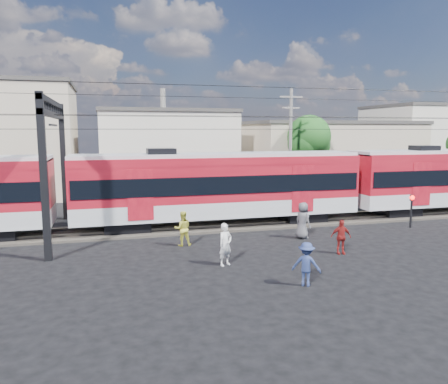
{
  "coord_description": "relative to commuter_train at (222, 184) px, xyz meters",
  "views": [
    {
      "loc": [
        -7.53,
        -15.64,
        5.46
      ],
      "look_at": [
        -1.92,
        5.0,
        2.41
      ],
      "focal_mm": 35.0,
      "sensor_mm": 36.0,
      "label": 1
    }
  ],
  "objects": [
    {
      "name": "catenary",
      "position": [
        -7.45,
        -0.0,
        2.73
      ],
      "size": [
        70.0,
        9.3,
        7.52
      ],
      "color": "black",
      "rests_on": "ground"
    },
    {
      "name": "pedestrian_c",
      "position": [
        0.35,
        -10.11,
        -1.62
      ],
      "size": [
        1.17,
        1.05,
        1.57
      ],
      "primitive_type": "imported",
      "rotation": [
        0.0,
        0.0,
        2.56
      ],
      "color": "navy",
      "rests_on": "ground"
    },
    {
      "name": "building_east",
      "position": [
        29.2,
        20.0,
        1.75
      ],
      "size": [
        10.2,
        10.2,
        8.3
      ],
      "color": "beige",
      "rests_on": "ground"
    },
    {
      "name": "building_midwest",
      "position": [
        -0.8,
        19.0,
        1.25
      ],
      "size": [
        12.24,
        12.24,
        7.3
      ],
      "color": "beige",
      "rests_on": "ground"
    },
    {
      "name": "rail_near",
      "position": [
        1.2,
        -0.75,
        -2.22
      ],
      "size": [
        70.0,
        0.12,
        0.12
      ],
      "primitive_type": "cube",
      "color": "#59544C",
      "rests_on": "track_bed"
    },
    {
      "name": "building_mideast",
      "position": [
        15.2,
        16.0,
        0.75
      ],
      "size": [
        16.32,
        10.2,
        6.3
      ],
      "color": "tan",
      "rests_on": "ground"
    },
    {
      "name": "ground",
      "position": [
        1.2,
        -8.0,
        -2.4
      ],
      "size": [
        120.0,
        120.0,
        0.0
      ],
      "primitive_type": "plane",
      "color": "black",
      "rests_on": "ground"
    },
    {
      "name": "tree_near",
      "position": [
        10.39,
        10.09,
        2.26
      ],
      "size": [
        3.82,
        3.64,
        6.72
      ],
      "color": "#382619",
      "rests_on": "ground"
    },
    {
      "name": "pedestrian_a",
      "position": [
        -1.77,
        -7.08,
        -1.54
      ],
      "size": [
        0.75,
        0.65,
        1.73
      ],
      "primitive_type": "imported",
      "rotation": [
        0.0,
        0.0,
        0.45
      ],
      "color": "silver",
      "rests_on": "ground"
    },
    {
      "name": "pedestrian_d",
      "position": [
        3.6,
        -6.84,
        -1.63
      ],
      "size": [
        0.96,
        0.55,
        1.55
      ],
      "primitive_type": "imported",
      "rotation": [
        0.0,
        0.0,
        -0.2
      ],
      "color": "maroon",
      "rests_on": "ground"
    },
    {
      "name": "pedestrian_e",
      "position": [
        3.19,
        -3.82,
        -1.48
      ],
      "size": [
        0.89,
        1.06,
        1.85
      ],
      "primitive_type": "imported",
      "rotation": [
        0.0,
        0.0,
        1.96
      ],
      "color": "#4E4E53",
      "rests_on": "ground"
    },
    {
      "name": "crossing_signal",
      "position": [
        10.14,
        -3.17,
        -1.1
      ],
      "size": [
        0.27,
        0.27,
        1.88
      ],
      "color": "black",
      "rests_on": "ground"
    },
    {
      "name": "track_bed",
      "position": [
        1.2,
        0.0,
        -2.34
      ],
      "size": [
        70.0,
        3.4,
        0.12
      ],
      "primitive_type": "cube",
      "color": "#2D2823",
      "rests_on": "ground"
    },
    {
      "name": "commuter_train",
      "position": [
        0.0,
        0.0,
        0.0
      ],
      "size": [
        50.3,
        3.08,
        4.17
      ],
      "color": "black",
      "rests_on": "ground"
    },
    {
      "name": "rail_far",
      "position": [
        1.2,
        0.75,
        -2.22
      ],
      "size": [
        70.0,
        0.12,
        0.12
      ],
      "primitive_type": "cube",
      "color": "#59544C",
      "rests_on": "track_bed"
    },
    {
      "name": "pedestrian_b",
      "position": [
        -2.92,
        -3.63,
        -1.57
      ],
      "size": [
        0.82,
        0.65,
        1.66
      ],
      "primitive_type": "imported",
      "rotation": [
        0.0,
        0.0,
        3.12
      ],
      "color": "gold",
      "rests_on": "ground"
    },
    {
      "name": "utility_pole_mid",
      "position": [
        7.2,
        7.0,
        2.13
      ],
      "size": [
        1.8,
        0.24,
        8.5
      ],
      "color": "slate",
      "rests_on": "ground"
    }
  ]
}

